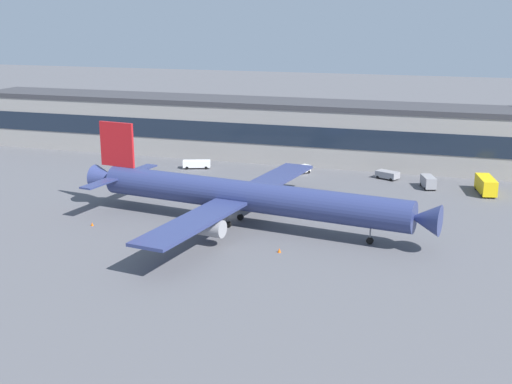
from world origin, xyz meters
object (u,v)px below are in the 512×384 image
Objects in this scene: belt_loader at (197,164)px; traffic_cone_1 at (92,224)px; baggage_tug at (302,169)px; fuel_truck at (486,185)px; traffic_cone_0 at (279,250)px; crew_van at (428,181)px; pushback_tractor at (388,174)px; airliner at (244,196)px.

belt_loader is 45.79m from traffic_cone_1.
belt_loader is at bearing -173.61° from baggage_tug.
fuel_truck is 12.59× the size of traffic_cone_0.
crew_van reaches higher than traffic_cone_0.
baggage_tug is 5.87× the size of traffic_cone_0.
baggage_tug is (-39.56, 5.95, -0.80)m from fuel_truck.
pushback_tractor is (19.23, 0.46, -0.04)m from baggage_tug.
traffic_cone_1 is (-34.18, 2.86, -0.05)m from traffic_cone_0.
traffic_cone_0 is (-30.40, -45.46, -1.53)m from fuel_truck.
fuel_truck is at bearing -2.84° from belt_loader.
airliner is 11.48× the size of crew_van.
fuel_truck is 11.46m from crew_van.
belt_loader is 59.27m from traffic_cone_0.
airliner is 45.67m from crew_van.
baggage_tug is 19.24m from pushback_tractor.
belt_loader is at bearing 177.16° from fuel_truck.
pushback_tractor is 52.84m from traffic_cone_0.
baggage_tug is at bearing 62.73° from traffic_cone_1.
belt_loader is 44.04m from pushback_tractor.
airliner is 40.54m from baggage_tug.
fuel_truck is at bearing -8.56° from baggage_tug.
airliner reaches higher than baggage_tug.
fuel_truck is 1.56× the size of crew_van.
belt_loader is 9.60× the size of traffic_cone_0.
pushback_tractor is (19.53, 40.79, -4.19)m from airliner.
traffic_cone_0 is at bearing -55.16° from belt_loader.
belt_loader reaches higher than traffic_cone_1.
fuel_truck reaches higher than pushback_tractor.
airliner is 26.52m from traffic_cone_1.
fuel_truck is at bearing -17.51° from pushback_tractor.
airliner is 9.64× the size of belt_loader.
traffic_cone_0 is at bearing -79.90° from baggage_tug.
traffic_cone_0 is at bearing -49.52° from airliner.
baggage_tug reaches higher than traffic_cone_0.
pushback_tractor is at bearing 79.01° from traffic_cone_0.
belt_loader is 0.76× the size of fuel_truck.
airliner is 92.46× the size of traffic_cone_0.
crew_van is 1.37× the size of baggage_tug.
fuel_truck is 2.15× the size of baggage_tug.
baggage_tug is 6.76× the size of traffic_cone_1.
belt_loader reaches higher than pushback_tractor.
baggage_tug is 54.62m from traffic_cone_1.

